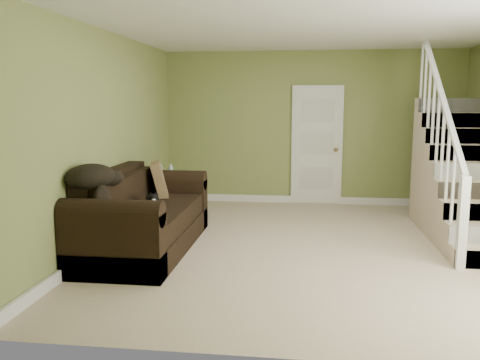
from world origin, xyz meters
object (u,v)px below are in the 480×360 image
(sofa, at_px, (142,219))
(side_table, at_px, (167,198))
(banana, at_px, (155,212))
(cat, at_px, (152,200))

(sofa, relative_size, side_table, 2.94)
(side_table, distance_m, banana, 2.12)
(cat, bearing_deg, banana, -90.17)
(sofa, distance_m, banana, 0.50)
(sofa, xyz_separation_m, cat, (0.13, 0.00, 0.23))
(side_table, bearing_deg, cat, -80.44)
(sofa, distance_m, cat, 0.27)
(banana, bearing_deg, cat, 102.82)
(cat, relative_size, banana, 2.27)
(sofa, relative_size, banana, 12.85)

